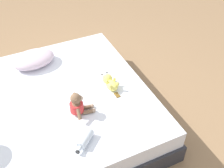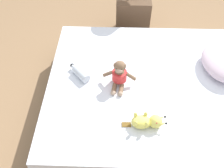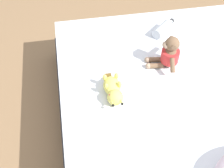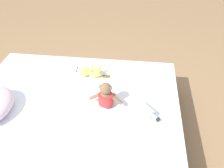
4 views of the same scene
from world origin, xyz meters
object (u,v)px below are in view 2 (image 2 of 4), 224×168
at_px(glass_bottle, 81,74).
at_px(plush_yellow_creature, 147,122).
at_px(pillow, 221,63).
at_px(bed, 151,96).
at_px(nightstand, 132,16).
at_px(plush_monkey, 119,75).

bearing_deg(glass_bottle, plush_yellow_creature, 48.98).
bearing_deg(glass_bottle, pillow, 96.23).
bearing_deg(bed, nightstand, -172.83).
xyz_separation_m(plush_monkey, glass_bottle, (-0.06, -0.33, -0.06)).
xyz_separation_m(pillow, nightstand, (-0.99, -0.75, -0.20)).
height_order(plush_yellow_creature, nightstand, nightstand).
bearing_deg(plush_monkey, nightstand, 172.92).
relative_size(plush_yellow_creature, nightstand, 0.62).
distance_m(bed, plush_yellow_creature, 0.50).
height_order(pillow, plush_monkey, plush_monkey).
xyz_separation_m(pillow, plush_yellow_creature, (0.61, -0.68, -0.03)).
distance_m(plush_monkey, glass_bottle, 0.34).
bearing_deg(bed, glass_bottle, -94.03).
distance_m(pillow, plush_yellow_creature, 0.92).
xyz_separation_m(bed, plush_monkey, (0.02, -0.29, 0.29)).
bearing_deg(plush_yellow_creature, pillow, 131.79).
bearing_deg(pillow, plush_monkey, -77.73).
distance_m(pillow, glass_bottle, 1.24).
bearing_deg(plush_monkey, glass_bottle, -100.28).
bearing_deg(glass_bottle, plush_monkey, 79.72).
bearing_deg(plush_monkey, plush_yellow_creature, 27.20).
bearing_deg(nightstand, plush_yellow_creature, 2.39).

